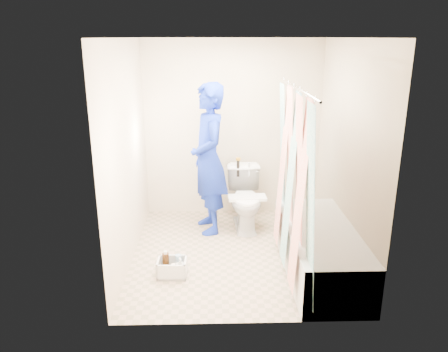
{
  "coord_description": "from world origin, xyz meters",
  "views": [
    {
      "loc": [
        -0.27,
        -4.56,
        2.41
      ],
      "look_at": [
        -0.15,
        0.27,
        0.86
      ],
      "focal_mm": 35.0,
      "sensor_mm": 36.0,
      "label": 1
    }
  ],
  "objects_px": {
    "bathtub": "(320,249)",
    "plumber": "(209,159)",
    "toilet": "(246,199)",
    "cleaning_caddy": "(173,268)"
  },
  "relations": [
    {
      "from": "bathtub",
      "to": "cleaning_caddy",
      "type": "xyz_separation_m",
      "value": [
        -1.55,
        -0.05,
        -0.18
      ]
    },
    {
      "from": "toilet",
      "to": "bathtub",
      "type": "bearing_deg",
      "value": -61.67
    },
    {
      "from": "toilet",
      "to": "plumber",
      "type": "xyz_separation_m",
      "value": [
        -0.48,
        -0.06,
        0.56
      ]
    },
    {
      "from": "bathtub",
      "to": "plumber",
      "type": "bearing_deg",
      "value": 136.63
    },
    {
      "from": "cleaning_caddy",
      "to": "bathtub",
      "type": "bearing_deg",
      "value": 3.86
    },
    {
      "from": "plumber",
      "to": "cleaning_caddy",
      "type": "xyz_separation_m",
      "value": [
        -0.38,
        -1.16,
        -0.86
      ]
    },
    {
      "from": "bathtub",
      "to": "plumber",
      "type": "relative_size",
      "value": 0.92
    },
    {
      "from": "cleaning_caddy",
      "to": "toilet",
      "type": "bearing_deg",
      "value": 56.97
    },
    {
      "from": "bathtub",
      "to": "plumber",
      "type": "xyz_separation_m",
      "value": [
        -1.18,
        1.11,
        0.68
      ]
    },
    {
      "from": "toilet",
      "to": "cleaning_caddy",
      "type": "relative_size",
      "value": 2.51
    }
  ]
}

